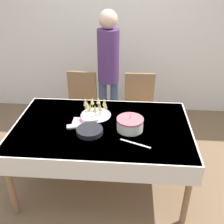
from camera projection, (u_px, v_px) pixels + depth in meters
name	position (u px, v px, depth m)	size (l,w,h in m)	color
ground_plane	(103.00, 181.00, 3.06)	(12.00, 12.00, 0.00)	brown
wall_back	(114.00, 29.00, 4.02)	(8.00, 0.05, 2.70)	silver
dining_table	(102.00, 134.00, 2.73)	(1.81, 1.15, 0.77)	silver
dining_chair_far_left	(81.00, 104.00, 3.60)	(0.46, 0.46, 0.97)	olive
dining_chair_far_right	(139.00, 106.00, 3.55)	(0.42, 0.42, 0.97)	olive
birthday_cake	(130.00, 124.00, 2.59)	(0.27, 0.27, 0.20)	silver
champagne_tray	(95.00, 108.00, 2.82)	(0.33, 0.33, 0.18)	silver
plate_stack_main	(90.00, 131.00, 2.55)	(0.26, 0.26, 0.05)	black
plate_stack_dessert	(90.00, 118.00, 2.76)	(0.19, 0.19, 0.05)	white
cake_knife	(135.00, 144.00, 2.41)	(0.28, 0.13, 0.00)	silver
fork_pile	(75.00, 126.00, 2.65)	(0.18, 0.09, 0.02)	silver
napkin_pile	(80.00, 122.00, 2.74)	(0.15, 0.15, 0.01)	pink
person_standing	(108.00, 65.00, 3.40)	(0.28, 0.28, 1.76)	#3F4C72
gift_bag	(6.00, 156.00, 3.28)	(0.18, 0.11, 0.22)	#4CA5D8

